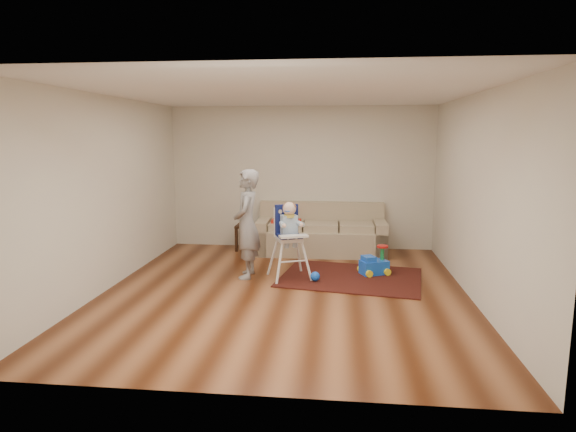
# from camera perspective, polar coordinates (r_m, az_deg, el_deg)

# --- Properties ---
(ground) EXTENTS (5.50, 5.50, 0.00)m
(ground) POSITION_cam_1_polar(r_m,az_deg,el_deg) (6.80, -0.36, -8.90)
(ground) COLOR #441D0B
(ground) RESTS_ON ground
(room_envelope) EXTENTS (5.04, 5.52, 2.72)m
(room_envelope) POSITION_cam_1_polar(r_m,az_deg,el_deg) (6.98, 0.11, 7.28)
(room_envelope) COLOR beige
(room_envelope) RESTS_ON ground
(sofa) EXTENTS (2.36, 0.99, 0.91)m
(sofa) POSITION_cam_1_polar(r_m,az_deg,el_deg) (8.88, 3.93, -1.52)
(sofa) COLOR tan
(sofa) RESTS_ON ground
(side_table) EXTENTS (0.48, 0.48, 0.48)m
(side_table) POSITION_cam_1_polar(r_m,az_deg,el_deg) (9.20, -4.57, -2.48)
(side_table) COLOR black
(side_table) RESTS_ON ground
(area_rug) EXTENTS (2.31, 1.88, 0.02)m
(area_rug) POSITION_cam_1_polar(r_m,az_deg,el_deg) (7.47, 7.44, -7.21)
(area_rug) COLOR black
(area_rug) RESTS_ON ground
(ride_on_toy) EXTENTS (0.49, 0.44, 0.45)m
(ride_on_toy) POSITION_cam_1_polar(r_m,az_deg,el_deg) (7.61, 10.19, -5.14)
(ride_on_toy) COLOR blue
(ride_on_toy) RESTS_ON area_rug
(toy_ball) EXTENTS (0.14, 0.14, 0.14)m
(toy_ball) POSITION_cam_1_polar(r_m,az_deg,el_deg) (7.19, 3.23, -7.16)
(toy_ball) COLOR blue
(toy_ball) RESTS_ON area_rug
(high_chair) EXTENTS (0.71, 0.71, 1.18)m
(high_chair) POSITION_cam_1_polar(r_m,az_deg,el_deg) (7.26, 0.16, -3.06)
(high_chair) COLOR white
(high_chair) RESTS_ON ground
(adult) EXTENTS (0.43, 0.63, 1.65)m
(adult) POSITION_cam_1_polar(r_m,az_deg,el_deg) (7.30, -4.90, -0.95)
(adult) COLOR gray
(adult) RESTS_ON ground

